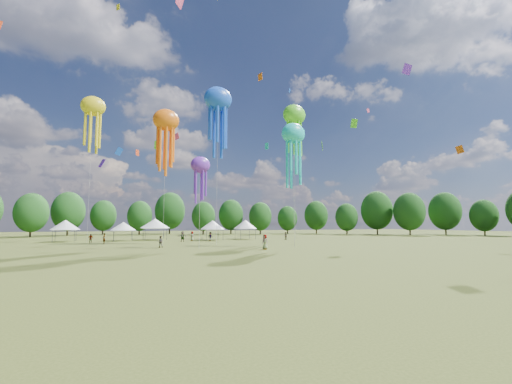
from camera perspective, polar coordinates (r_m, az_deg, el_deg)
name	(u,v)px	position (r m, az deg, el deg)	size (l,w,h in m)	color
ground	(400,288)	(18.71, 22.97, -14.61)	(300.00, 300.00, 0.00)	#384416
spectator_near	(160,242)	(47.60, -15.77, -8.05)	(0.75, 0.58, 1.54)	gray
spectators_far	(200,237)	(59.97, -9.41, -7.50)	(35.58, 25.79, 1.84)	gray
festival_tents	(163,225)	(69.54, -15.27, -5.30)	(38.42, 11.08, 4.24)	#47474C
show_kites	(223,127)	(58.79, -5.55, 10.87)	(41.51, 24.88, 27.37)	orange
small_kites	(192,67)	(62.14, -10.62, 19.85)	(77.13, 64.54, 44.05)	orange
treeline	(157,208)	(76.00, -16.31, -2.62)	(201.57, 95.24, 13.43)	#38281C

